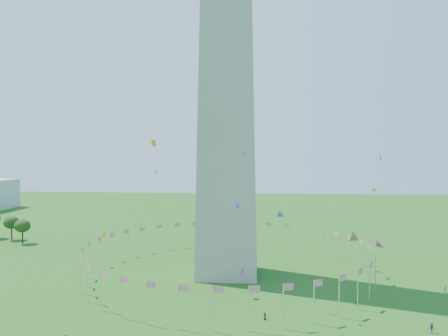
{
  "coord_description": "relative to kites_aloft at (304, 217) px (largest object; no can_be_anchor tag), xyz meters",
  "views": [
    {
      "loc": [
        8.69,
        -72.88,
        34.68
      ],
      "look_at": [
        0.21,
        35.0,
        30.9
      ],
      "focal_mm": 35.0,
      "sensor_mm": 36.0,
      "label": 1
    }
  ],
  "objects": [
    {
      "name": "flag_ring",
      "position": [
        -19.0,
        24.8,
        -15.86
      ],
      "size": [
        80.24,
        80.24,
        9.0
      ],
      "color": "silver",
      "rests_on": "ground"
    },
    {
      "name": "kites_aloft",
      "position": [
        0.0,
        0.0,
        0.0
      ],
      "size": [
        92.62,
        82.12,
        32.18
      ],
      "color": "#CC2699",
      "rests_on": "ground"
    }
  ]
}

